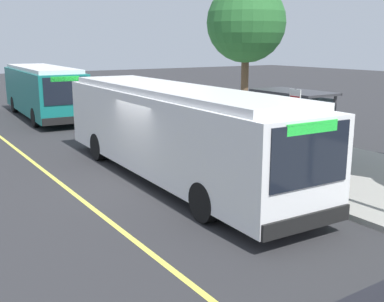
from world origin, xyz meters
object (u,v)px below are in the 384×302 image
transit_bus_main (172,129)px  route_sign_post (294,122)px  pedestrian_commuter (301,144)px  waiting_bench (290,146)px  transit_bus_second (43,90)px

transit_bus_main → route_sign_post: size_ratio=4.33×
transit_bus_main → pedestrian_commuter: (2.20, 3.47, -0.50)m
waiting_bench → pedestrian_commuter: pedestrian_commuter is taller
transit_bus_main → route_sign_post: bearing=46.8°
waiting_bench → transit_bus_main: bearing=-96.8°
waiting_bench → pedestrian_commuter: 2.06m
transit_bus_second → pedestrian_commuter: (17.35, 3.23, -0.50)m
pedestrian_commuter → waiting_bench: bearing=145.1°
transit_bus_main → pedestrian_commuter: 4.14m
transit_bus_main → transit_bus_second: size_ratio=1.18×
transit_bus_second → waiting_bench: (15.70, 4.38, -0.98)m
waiting_bench → pedestrian_commuter: bearing=-34.9°
transit_bus_second → pedestrian_commuter: 17.65m
transit_bus_main → waiting_bench: size_ratio=7.58×
transit_bus_main → route_sign_post: same height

